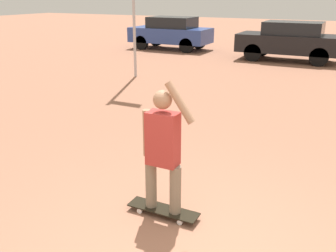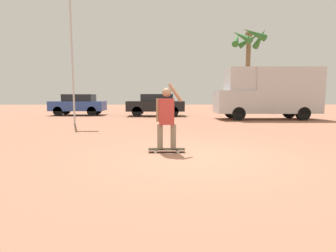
{
  "view_description": "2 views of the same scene",
  "coord_description": "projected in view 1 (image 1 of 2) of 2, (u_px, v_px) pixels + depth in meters",
  "views": [
    {
      "loc": [
        1.23,
        -3.09,
        2.63
      ],
      "look_at": [
        -0.94,
        1.22,
        0.92
      ],
      "focal_mm": 40.0,
      "sensor_mm": 36.0,
      "label": 1
    },
    {
      "loc": [
        -0.72,
        -5.99,
        1.4
      ],
      "look_at": [
        -0.61,
        0.91,
        0.62
      ],
      "focal_mm": 28.0,
      "sensor_mm": 36.0,
      "label": 2
    }
  ],
  "objects": [
    {
      "name": "parked_car_blue",
      "position": [
        171.0,
        32.0,
        18.49
      ],
      "size": [
        3.94,
        1.75,
        1.57
      ],
      "color": "black",
      "rests_on": "ground_plane"
    },
    {
      "name": "parked_car_black",
      "position": [
        290.0,
        40.0,
        15.23
      ],
      "size": [
        4.1,
        1.76,
        1.57
      ],
      "color": "black",
      "rests_on": "ground_plane"
    },
    {
      "name": "skateboard",
      "position": [
        163.0,
        210.0,
        4.69
      ],
      "size": [
        0.92,
        0.25,
        0.09
      ],
      "color": "black",
      "rests_on": "ground_plane"
    },
    {
      "name": "person_skateboarder",
      "position": [
        163.0,
        145.0,
        4.4
      ],
      "size": [
        0.66,
        0.22,
        1.65
      ],
      "color": "gray",
      "rests_on": "skateboard"
    }
  ]
}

